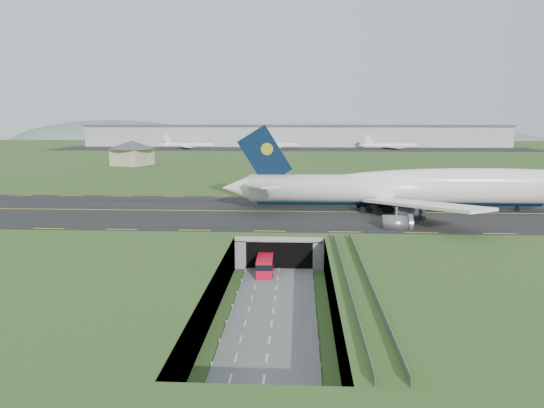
{
  "coord_description": "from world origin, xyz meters",
  "views": [
    {
      "loc": [
        3.54,
        -84.12,
        27.12
      ],
      "look_at": [
        -1.94,
        20.0,
        9.96
      ],
      "focal_mm": 35.0,
      "sensor_mm": 36.0,
      "label": 1
    }
  ],
  "objects": [
    {
      "name": "tunnel_portal",
      "position": [
        0.0,
        16.71,
        3.33
      ],
      "size": [
        17.0,
        22.3,
        6.0
      ],
      "color": "gray",
      "rests_on": "ground"
    },
    {
      "name": "guideway",
      "position": [
        11.0,
        -19.11,
        5.32
      ],
      "size": [
        3.0,
        53.0,
        7.05
      ],
      "color": "#A8A8A3",
      "rests_on": "ground"
    },
    {
      "name": "service_building",
      "position": [
        -70.22,
        145.47,
        12.5
      ],
      "size": [
        26.07,
        26.07,
        10.97
      ],
      "rotation": [
        0.0,
        0.0,
        -0.37
      ],
      "color": "#C1B18B",
      "rests_on": "ground"
    },
    {
      "name": "distant_hills",
      "position": [
        64.38,
        430.0,
        -4.0
      ],
      "size": [
        700.0,
        91.0,
        60.0
      ],
      "color": "slate",
      "rests_on": "ground"
    },
    {
      "name": "jumbo_jet",
      "position": [
        32.37,
        35.71,
        11.39
      ],
      "size": [
        93.94,
        60.63,
        20.05
      ],
      "rotation": [
        0.0,
        0.0,
        0.01
      ],
      "color": "white",
      "rests_on": "ground"
    },
    {
      "name": "ground",
      "position": [
        0.0,
        0.0,
        0.0
      ],
      "size": [
        900.0,
        900.0,
        0.0
      ],
      "primitive_type": "plane",
      "color": "#3A5120",
      "rests_on": "ground"
    },
    {
      "name": "trench_road",
      "position": [
        0.0,
        -7.5,
        0.1
      ],
      "size": [
        12.0,
        75.0,
        0.2
      ],
      "primitive_type": "cube",
      "color": "slate",
      "rests_on": "ground"
    },
    {
      "name": "taxiway",
      "position": [
        0.0,
        33.0,
        6.09
      ],
      "size": [
        800.0,
        44.0,
        0.18
      ],
      "primitive_type": "cube",
      "color": "black",
      "rests_on": "airfield_deck"
    },
    {
      "name": "shuttle_tram",
      "position": [
        -2.37,
        4.62,
        1.67
      ],
      "size": [
        2.99,
        7.5,
        3.04
      ],
      "rotation": [
        0.0,
        0.0,
        0.02
      ],
      "color": "red",
      "rests_on": "ground"
    },
    {
      "name": "cargo_terminal",
      "position": [
        -0.08,
        299.41,
        13.96
      ],
      "size": [
        320.0,
        67.0,
        15.6
      ],
      "color": "#B2B2B2",
      "rests_on": "ground"
    },
    {
      "name": "airfield_deck",
      "position": [
        0.0,
        0.0,
        3.0
      ],
      "size": [
        800.0,
        800.0,
        6.0
      ],
      "primitive_type": "cube",
      "color": "gray",
      "rests_on": "ground"
    }
  ]
}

